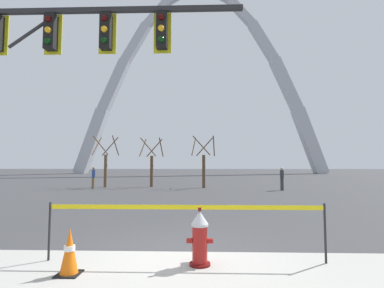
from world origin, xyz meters
TOP-DOWN VIEW (x-y plane):
  - ground_plane at (0.00, 0.00)m, footprint 240.00×240.00m
  - fire_hydrant at (0.45, -0.57)m, footprint 0.46×0.48m
  - caution_tape_barrier at (0.19, -0.41)m, footprint 4.99×0.05m
  - traffic_cone_by_hydrant at (-1.61, -1.07)m, footprint 0.36×0.36m
  - traffic_signal_gantry at (-3.71, 1.25)m, footprint 7.82×0.44m
  - monument_arch at (0.00, 52.96)m, footprint 50.49×2.30m
  - tree_far_left at (-7.03, 16.97)m, footprint 1.85×1.86m
  - tree_left_mid at (-3.47, 17.38)m, footprint 1.78×1.80m
  - tree_center_left at (0.65, 16.51)m, footprint 1.80×1.82m
  - pedestrian_walking_left at (-7.38, 15.38)m, footprint 0.33×0.39m
  - pedestrian_standing_center at (5.97, 14.53)m, footprint 0.23×0.36m

SIDE VIEW (x-z plane):
  - ground_plane at x=0.00m, z-range 0.00..0.00m
  - traffic_cone_by_hydrant at x=-1.61m, z-range -0.01..0.72m
  - fire_hydrant at x=0.45m, z-range -0.03..0.96m
  - caution_tape_barrier at x=0.19m, z-range 0.18..1.23m
  - pedestrian_walking_left at x=-7.38m, z-range 0.02..1.61m
  - pedestrian_standing_center at x=5.97m, z-range 0.02..1.61m
  - tree_left_mid at x=-3.47m, z-range -0.22..3.64m
  - tree_center_left at x=0.65m, z-range -0.22..3.69m
  - tree_far_left at x=-7.03m, z-range -0.22..3.77m
  - traffic_signal_gantry at x=-3.71m, z-range 1.40..7.40m
  - monument_arch at x=0.00m, z-range -2.21..37.15m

